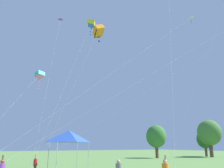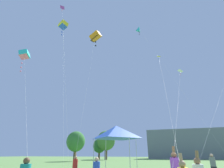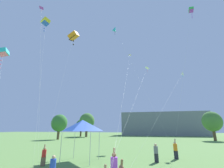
# 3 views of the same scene
# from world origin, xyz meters

# --- Properties ---
(distant_building) EXTENTS (36.99, 12.64, 10.17)m
(distant_building) POSITION_xyz_m (10.50, 65.97, 5.09)
(distant_building) COLOR slate
(distant_building) RESTS_ON ground
(tree_far_centre) EXTENTS (4.86, 4.37, 7.33)m
(tree_far_centre) POSITION_xyz_m (-23.48, 33.60, 4.74)
(tree_far_centre) COLOR brown
(tree_far_centre) RESTS_ON ground
(tree_far_right) EXTENTS (5.15, 4.64, 7.77)m
(tree_far_right) POSITION_xyz_m (20.52, 38.28, 5.02)
(tree_far_right) COLOR brown
(tree_far_right) RESTS_ON ground
(tree_near_right) EXTENTS (4.35, 3.91, 6.56)m
(tree_near_right) POSITION_xyz_m (-23.18, 49.84, 4.24)
(tree_near_right) COLOR brown
(tree_near_right) RESTS_ON ground
(tree_far_left) EXTENTS (5.94, 5.35, 8.97)m
(tree_far_left) POSITION_xyz_m (-20.01, 47.76, 5.79)
(tree_far_left) COLOR brown
(tree_far_left) RESTS_ON ground
(festival_tent) EXTENTS (3.36, 3.36, 4.17)m
(festival_tent) POSITION_xyz_m (-4.77, 6.60, 3.59)
(festival_tent) COLOR #B7B7BC
(festival_tent) RESTS_ON ground
(person_grey_shirt) EXTENTS (0.42, 0.42, 1.77)m
(person_grey_shirt) POSITION_xyz_m (2.90, 7.74, 0.95)
(person_grey_shirt) COLOR #282833
(person_grey_shirt) RESTS_ON ground
(person_blue_shirt) EXTENTS (0.38, 0.38, 1.59)m
(person_blue_shirt) POSITION_xyz_m (-4.10, 0.39, 0.86)
(person_blue_shirt) COLOR brown
(person_blue_shirt) RESTS_ON ground
(person_red_shirt) EXTENTS (0.38, 0.38, 1.84)m
(person_red_shirt) POSITION_xyz_m (-7.38, 4.12, 0.90)
(person_red_shirt) COLOR brown
(person_red_shirt) RESTS_ON ground
(person_purple_shirt) EXTENTS (0.44, 0.44, 2.12)m
(person_purple_shirt) POSITION_xyz_m (-0.09, 0.63, 1.03)
(person_purple_shirt) COLOR brown
(person_purple_shirt) RESTS_ON ground
(person_orange_shirt) EXTENTS (0.44, 0.44, 2.12)m
(person_orange_shirt) POSITION_xyz_m (5.18, 9.91, 1.03)
(person_orange_shirt) COLOR #282833
(person_orange_shirt) RESTS_ON ground
(kite_white_diamond_0) EXTENTS (9.40, 18.21, 13.30)m
(kite_white_diamond_0) POSITION_xyz_m (9.16, 17.93, 12.80)
(kite_white_diamond_0) COLOR silver
(kite_white_diamond_0) RESTS_ON ground
(kite_yellow_delta_1) EXTENTS (0.81, 23.82, 19.24)m
(kite_yellow_delta_1) POSITION_xyz_m (-0.32, 20.48, 18.56)
(kite_yellow_delta_1) COLOR silver
(kite_yellow_delta_1) RESTS_ON ground
(kite_purple_delta_2) EXTENTS (5.43, 3.53, 21.32)m
(kite_purple_delta_2) POSITION_xyz_m (-12.61, 6.86, 20.80)
(kite_purple_delta_2) COLOR silver
(kite_purple_delta_2) RESTS_ON ground
(kite_cyan_diamond_3) EXTENTS (9.80, 11.08, 27.04)m
(kite_cyan_diamond_3) POSITION_xyz_m (-3.71, 20.93, 26.23)
(kite_cyan_diamond_3) COLOR silver
(kite_cyan_diamond_3) RESTS_ON ground
(kite_orange_box_4) EXTENTS (2.86, 8.64, 20.04)m
(kite_orange_box_4) POSITION_xyz_m (-9.54, 11.89, 19.05)
(kite_orange_box_4) COLOR silver
(kite_orange_box_4) RESTS_ON ground
(kite_cyan_box_5) EXTENTS (11.41, 8.96, 13.55)m
(kite_cyan_box_5) POSITION_xyz_m (-15.96, 5.24, 12.99)
(kite_cyan_box_5) COLOR silver
(kite_cyan_box_5) RESTS_ON ground
(kite_yellow_box_6) EXTENTS (10.52, 11.38, 25.68)m
(kite_yellow_box_6) POSITION_xyz_m (-17.44, 14.00, 25.03)
(kite_yellow_box_6) COLOR silver
(kite_yellow_box_6) RESTS_ON ground
(kite_green_box_7) EXTENTS (8.19, 8.92, 26.54)m
(kite_green_box_7) POSITION_xyz_m (12.46, 17.94, 26.06)
(kite_green_box_7) COLOR silver
(kite_green_box_7) RESTS_ON ground
(kite_white_delta_8) EXTENTS (4.35, 25.75, 16.97)m
(kite_white_delta_8) POSITION_xyz_m (3.33, 23.15, 16.32)
(kite_white_delta_8) COLOR silver
(kite_white_delta_8) RESTS_ON ground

